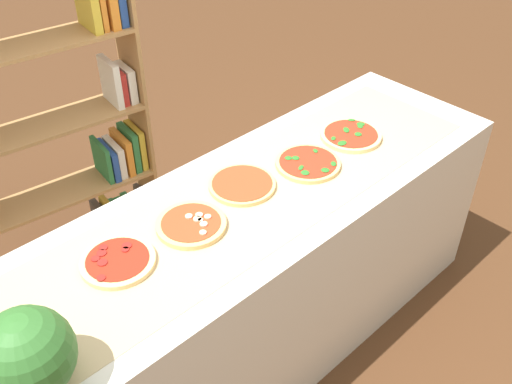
{
  "coord_description": "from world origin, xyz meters",
  "views": [
    {
      "loc": [
        -1.28,
        -1.35,
        2.38
      ],
      "look_at": [
        0.0,
        0.0,
        0.94
      ],
      "focal_mm": 41.24,
      "sensor_mm": 36.0,
      "label": 1
    }
  ],
  "objects_px": {
    "pizza_spinach_3": "(308,163)",
    "watermelon": "(27,355)",
    "pizza_mushroom_1": "(191,224)",
    "pizza_pepperoni_0": "(118,261)",
    "pizza_spinach_4": "(351,135)",
    "pizza_plain_2": "(242,185)",
    "bookshelf": "(81,132)"
  },
  "relations": [
    {
      "from": "pizza_mushroom_1",
      "to": "pizza_spinach_3",
      "type": "distance_m",
      "value": 0.61
    },
    {
      "from": "pizza_mushroom_1",
      "to": "pizza_plain_2",
      "type": "height_order",
      "value": "pizza_mushroom_1"
    },
    {
      "from": "pizza_plain_2",
      "to": "pizza_spinach_3",
      "type": "relative_size",
      "value": 0.98
    },
    {
      "from": "watermelon",
      "to": "pizza_spinach_4",
      "type": "bearing_deg",
      "value": 7.43
    },
    {
      "from": "pizza_mushroom_1",
      "to": "pizza_spinach_4",
      "type": "xyz_separation_m",
      "value": [
        0.92,
        -0.01,
        -0.0
      ]
    },
    {
      "from": "pizza_plain_2",
      "to": "pizza_spinach_3",
      "type": "bearing_deg",
      "value": -15.43
    },
    {
      "from": "watermelon",
      "to": "bookshelf",
      "type": "bearing_deg",
      "value": 56.67
    },
    {
      "from": "pizza_mushroom_1",
      "to": "watermelon",
      "type": "height_order",
      "value": "watermelon"
    },
    {
      "from": "pizza_plain_2",
      "to": "pizza_spinach_4",
      "type": "bearing_deg",
      "value": -6.24
    },
    {
      "from": "pizza_pepperoni_0",
      "to": "bookshelf",
      "type": "xyz_separation_m",
      "value": [
        0.47,
        1.12,
        -0.18
      ]
    },
    {
      "from": "pizza_pepperoni_0",
      "to": "pizza_spinach_3",
      "type": "xyz_separation_m",
      "value": [
        0.92,
        -0.06,
        -0.0
      ]
    },
    {
      "from": "pizza_mushroom_1",
      "to": "watermelon",
      "type": "distance_m",
      "value": 0.79
    },
    {
      "from": "pizza_spinach_4",
      "to": "watermelon",
      "type": "height_order",
      "value": "watermelon"
    },
    {
      "from": "pizza_spinach_4",
      "to": "bookshelf",
      "type": "relative_size",
      "value": 0.16
    },
    {
      "from": "pizza_pepperoni_0",
      "to": "pizza_plain_2",
      "type": "bearing_deg",
      "value": 2.66
    },
    {
      "from": "pizza_spinach_4",
      "to": "watermelon",
      "type": "distance_m",
      "value": 1.68
    },
    {
      "from": "pizza_spinach_3",
      "to": "watermelon",
      "type": "xyz_separation_m",
      "value": [
        -1.36,
        -0.2,
        0.12
      ]
    },
    {
      "from": "pizza_spinach_4",
      "to": "bookshelf",
      "type": "distance_m",
      "value": 1.4
    },
    {
      "from": "pizza_plain_2",
      "to": "bookshelf",
      "type": "relative_size",
      "value": 0.16
    },
    {
      "from": "pizza_mushroom_1",
      "to": "pizza_spinach_4",
      "type": "distance_m",
      "value": 0.92
    },
    {
      "from": "pizza_pepperoni_0",
      "to": "pizza_spinach_4",
      "type": "xyz_separation_m",
      "value": [
        1.23,
        -0.04,
        0.0
      ]
    },
    {
      "from": "pizza_pepperoni_0",
      "to": "pizza_mushroom_1",
      "type": "distance_m",
      "value": 0.31
    },
    {
      "from": "pizza_spinach_3",
      "to": "bookshelf",
      "type": "bearing_deg",
      "value": 110.9
    },
    {
      "from": "watermelon",
      "to": "bookshelf",
      "type": "height_order",
      "value": "bookshelf"
    },
    {
      "from": "pizza_pepperoni_0",
      "to": "bookshelf",
      "type": "distance_m",
      "value": 1.23
    },
    {
      "from": "pizza_mushroom_1",
      "to": "pizza_plain_2",
      "type": "xyz_separation_m",
      "value": [
        0.31,
        0.05,
        -0.0
      ]
    },
    {
      "from": "pizza_spinach_3",
      "to": "pizza_spinach_4",
      "type": "bearing_deg",
      "value": 3.25
    },
    {
      "from": "bookshelf",
      "to": "pizza_pepperoni_0",
      "type": "bearing_deg",
      "value": -112.83
    },
    {
      "from": "pizza_spinach_3",
      "to": "bookshelf",
      "type": "xyz_separation_m",
      "value": [
        -0.45,
        1.18,
        -0.18
      ]
    },
    {
      "from": "pizza_mushroom_1",
      "to": "watermelon",
      "type": "bearing_deg",
      "value": -162.7
    },
    {
      "from": "pizza_mushroom_1",
      "to": "bookshelf",
      "type": "xyz_separation_m",
      "value": [
        0.16,
        1.15,
        -0.18
      ]
    },
    {
      "from": "pizza_spinach_3",
      "to": "pizza_pepperoni_0",
      "type": "bearing_deg",
      "value": 176.52
    }
  ]
}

